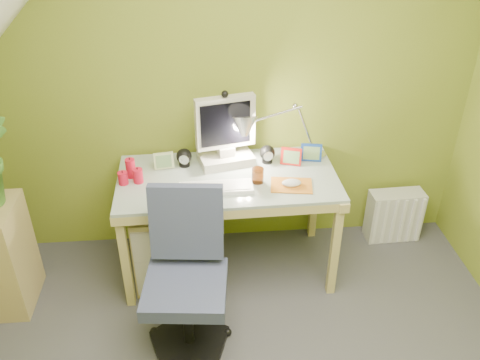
{
  "coord_description": "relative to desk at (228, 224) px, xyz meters",
  "views": [
    {
      "loc": [
        -0.21,
        -1.48,
        2.4
      ],
      "look_at": [
        0.0,
        1.0,
        0.85
      ],
      "focal_mm": 38.0,
      "sensor_mm": 36.0,
      "label": 1
    }
  ],
  "objects": [
    {
      "name": "side_ledge",
      "position": [
        -1.39,
        -0.2,
        -0.01
      ],
      "size": [
        0.27,
        0.41,
        0.72
      ],
      "primitive_type": "cube",
      "color": "tan",
      "rests_on": "floor"
    },
    {
      "name": "mousepad",
      "position": [
        0.38,
        -0.14,
        0.37
      ],
      "size": [
        0.27,
        0.21,
        0.01
      ],
      "primitive_type": "cube",
      "rotation": [
        0.0,
        0.0,
        -0.15
      ],
      "color": "#C36F1E",
      "rests_on": "desk"
    },
    {
      "name": "photo_frame_red",
      "position": [
        0.42,
        0.12,
        0.43
      ],
      "size": [
        0.13,
        0.06,
        0.11
      ],
      "primitive_type": "cube",
      "rotation": [
        0.0,
        0.0,
        -0.31
      ],
      "color": "red",
      "rests_on": "desk"
    },
    {
      "name": "photo_frame_blue",
      "position": [
        0.56,
        0.16,
        0.43
      ],
      "size": [
        0.14,
        0.04,
        0.12
      ],
      "primitive_type": "cube",
      "rotation": [
        0.0,
        0.0,
        -0.19
      ],
      "color": "#153A96",
      "rests_on": "desk"
    },
    {
      "name": "candle_cluster",
      "position": [
        -0.6,
        0.01,
        0.43
      ],
      "size": [
        0.17,
        0.16,
        0.12
      ],
      "primitive_type": null,
      "rotation": [
        0.0,
        0.0,
        -0.08
      ],
      "color": "red",
      "rests_on": "desk"
    },
    {
      "name": "wall_back",
      "position": [
        0.06,
        0.37,
        0.83
      ],
      "size": [
        3.2,
        0.01,
        2.4
      ],
      "primitive_type": "cube",
      "color": "olive",
      "rests_on": "floor"
    },
    {
      "name": "amber_tumbler",
      "position": [
        0.18,
        -0.08,
        0.42
      ],
      "size": [
        0.08,
        0.08,
        0.09
      ],
      "primitive_type": "cylinder",
      "rotation": [
        0.0,
        0.0,
        0.11
      ],
      "color": "brown",
      "rests_on": "desk"
    },
    {
      "name": "desk_lamp",
      "position": [
        0.45,
        0.18,
        0.66
      ],
      "size": [
        0.56,
        0.26,
        0.59
      ],
      "primitive_type": null,
      "rotation": [
        0.0,
        0.0,
        0.04
      ],
      "color": "silver",
      "rests_on": "desk"
    },
    {
      "name": "task_chair",
      "position": [
        -0.28,
        -0.67,
        0.09
      ],
      "size": [
        0.55,
        0.55,
        0.91
      ],
      "primitive_type": null,
      "rotation": [
        0.0,
        0.0,
        -0.1
      ],
      "color": "#383F5C",
      "rests_on": "floor"
    },
    {
      "name": "monitor",
      "position": [
        0.0,
        0.18,
        0.64
      ],
      "size": [
        0.43,
        0.31,
        0.54
      ],
      "primitive_type": null,
      "rotation": [
        0.0,
        0.0,
        0.22
      ],
      "color": "beige",
      "rests_on": "desk"
    },
    {
      "name": "mouse",
      "position": [
        0.38,
        -0.14,
        0.39
      ],
      "size": [
        0.12,
        0.08,
        0.04
      ],
      "primitive_type": "ellipsoid",
      "rotation": [
        0.0,
        0.0,
        0.03
      ],
      "color": "silver",
      "rests_on": "mousepad"
    },
    {
      "name": "speaker_left",
      "position": [
        -0.27,
        0.16,
        0.43
      ],
      "size": [
        0.12,
        0.12,
        0.12
      ],
      "primitive_type": null,
      "rotation": [
        0.0,
        0.0,
        -0.25
      ],
      "color": "black",
      "rests_on": "desk"
    },
    {
      "name": "keyboard",
      "position": [
        -0.08,
        -0.14,
        0.38
      ],
      "size": [
        0.45,
        0.15,
        0.02
      ],
      "primitive_type": "cube",
      "rotation": [
        0.0,
        0.0,
        0.02
      ],
      "color": "white",
      "rests_on": "desk"
    },
    {
      "name": "desk",
      "position": [
        0.0,
        0.0,
        0.0
      ],
      "size": [
        1.39,
        0.72,
        0.74
      ],
      "primitive_type": null,
      "rotation": [
        0.0,
        0.0,
        0.02
      ],
      "color": "tan",
      "rests_on": "floor"
    },
    {
      "name": "speaker_right",
      "position": [
        0.27,
        0.16,
        0.43
      ],
      "size": [
        0.12,
        0.12,
        0.12
      ],
      "primitive_type": null,
      "rotation": [
        0.0,
        0.0,
        0.23
      ],
      "color": "black",
      "rests_on": "desk"
    },
    {
      "name": "radiator",
      "position": [
        1.24,
        0.23,
        -0.17
      ],
      "size": [
        0.4,
        0.17,
        0.39
      ],
      "primitive_type": "cube",
      "rotation": [
        0.0,
        0.0,
        0.04
      ],
      "color": "silver",
      "rests_on": "floor"
    },
    {
      "name": "photo_frame_green",
      "position": [
        -0.4,
        0.14,
        0.42
      ],
      "size": [
        0.13,
        0.04,
        0.11
      ],
      "primitive_type": "cube",
      "rotation": [
        0.0,
        0.0,
        0.15
      ],
      "color": "beige",
      "rests_on": "desk"
    }
  ]
}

